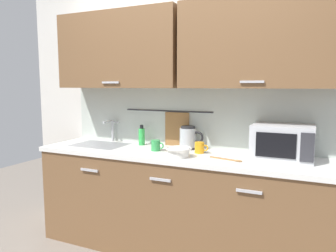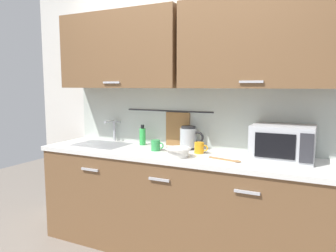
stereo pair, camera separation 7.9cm
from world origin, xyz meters
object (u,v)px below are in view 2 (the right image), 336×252
electric_kettle (189,138)px  mug_near_sink (156,145)px  mixing_bowl (178,151)px  mug_by_kettle (199,148)px  dish_soap_bottle (143,136)px  wooden_spoon (229,160)px  microwave (283,143)px

electric_kettle → mug_near_sink: 0.31m
mixing_bowl → mug_by_kettle: 0.23m
dish_soap_bottle → mug_near_sink: bearing=-37.8°
mixing_bowl → electric_kettle: bearing=98.4°
mug_near_sink → mixing_bowl: size_ratio=0.56×
dish_soap_bottle → mug_by_kettle: dish_soap_bottle is taller
dish_soap_bottle → wooden_spoon: bearing=-17.1°
microwave → electric_kettle: (-0.82, 0.08, -0.03)m
mixing_bowl → wooden_spoon: mixing_bowl is taller
electric_kettle → wooden_spoon: 0.55m
mug_near_sink → wooden_spoon: size_ratio=0.44×
microwave → wooden_spoon: bearing=-148.9°
mug_near_sink → microwave: bearing=6.9°
mug_near_sink → mug_by_kettle: (0.38, 0.07, 0.00)m
microwave → mixing_bowl: 0.82m
electric_kettle → wooden_spoon: size_ratio=0.83×
mug_near_sink → wooden_spoon: bearing=-7.7°
mug_by_kettle → wooden_spoon: mug_by_kettle is taller
microwave → electric_kettle: 0.82m
microwave → dish_soap_bottle: (-1.30, 0.07, -0.05)m
electric_kettle → dish_soap_bottle: bearing=-178.9°
mug_near_sink → mug_by_kettle: size_ratio=1.00×
mug_near_sink → mixing_bowl: 0.31m
mixing_bowl → wooden_spoon: size_ratio=0.78×
electric_kettle → mug_by_kettle: 0.22m
mixing_bowl → mug_near_sink: bearing=153.4°
mug_near_sink → wooden_spoon: 0.69m
microwave → mixing_bowl: size_ratio=2.15×
microwave → mug_near_sink: bearing=-173.1°
microwave → mug_near_sink: size_ratio=3.83×
microwave → mug_by_kettle: (-0.66, -0.06, -0.09)m
microwave → wooden_spoon: size_ratio=1.67×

